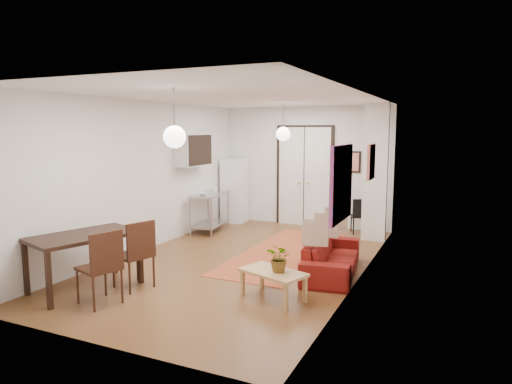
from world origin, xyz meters
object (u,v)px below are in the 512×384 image
at_px(sofa, 332,256).
at_px(kitchen_counter, 210,207).
at_px(fridge, 235,190).
at_px(dining_table, 84,240).
at_px(coffee_table, 273,275).
at_px(dining_chair_far, 104,259).
at_px(black_side_chair, 360,212).
at_px(dining_chair_near, 137,247).

relative_size(sofa, kitchen_counter, 1.57).
xyz_separation_m(sofa, fridge, (-3.38, 3.11, 0.52)).
bearing_deg(sofa, dining_table, 117.92).
xyz_separation_m(coffee_table, dining_chair_far, (-2.08, -1.02, 0.25)).
xyz_separation_m(coffee_table, fridge, (-2.94, 4.59, 0.46)).
relative_size(fridge, dining_table, 0.95).
relative_size(coffee_table, kitchen_counter, 0.83).
bearing_deg(dining_table, fridge, 92.85).
xyz_separation_m(coffee_table, black_side_chair, (0.24, 4.66, 0.12)).
xyz_separation_m(kitchen_counter, dining_chair_far, (0.87, -4.34, 0.02)).
bearing_deg(black_side_chair, kitchen_counter, 0.79).
distance_m(kitchen_counter, dining_table, 4.11).
distance_m(sofa, dining_chair_far, 3.56).
xyz_separation_m(dining_chair_near, black_side_chair, (2.31, 4.98, -0.13)).
bearing_deg(fridge, dining_table, -90.27).
relative_size(dining_table, dining_chair_far, 1.65).
height_order(kitchen_counter, dining_table, kitchen_counter).
xyz_separation_m(coffee_table, dining_chair_near, (-2.08, -0.32, 0.25)).
distance_m(sofa, dining_chair_near, 3.11).
distance_m(coffee_table, dining_chair_near, 2.12).
bearing_deg(dining_chair_far, sofa, 152.69).
relative_size(fridge, dining_chair_near, 1.57).
relative_size(kitchen_counter, black_side_chair, 1.53).
xyz_separation_m(sofa, black_side_chair, (-0.20, 3.18, 0.18)).
relative_size(fridge, black_side_chair, 1.99).
bearing_deg(dining_table, dining_chair_near, 37.15).
height_order(coffee_table, dining_table, dining_table).
relative_size(kitchen_counter, dining_table, 0.73).
bearing_deg(coffee_table, dining_chair_far, -153.78).
bearing_deg(kitchen_counter, sofa, -36.60).
bearing_deg(kitchen_counter, black_side_chair, 14.86).
bearing_deg(black_side_chair, fridge, -20.72).
bearing_deg(fridge, sofa, -45.72).
xyz_separation_m(sofa, coffee_table, (-0.44, -1.48, 0.07)).
bearing_deg(coffee_table, black_side_chair, 87.11).
height_order(dining_table, dining_chair_far, dining_chair_far).
height_order(sofa, coffee_table, sofa).
relative_size(sofa, dining_table, 1.15).
bearing_deg(sofa, dining_chair_near, 117.62).
bearing_deg(dining_chair_far, dining_chair_near, -162.16).
distance_m(coffee_table, dining_chair_far, 2.33).
height_order(coffee_table, fridge, fridge).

